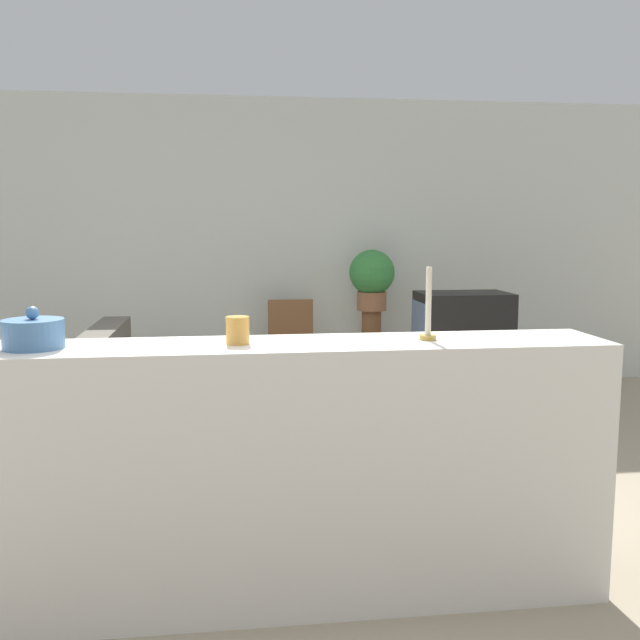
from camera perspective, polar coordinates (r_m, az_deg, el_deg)
The scene contains 12 objects.
ground_plane at distance 3.61m, azimuth -5.05°, elevation -17.80°, with size 14.00×14.00×0.00m, color tan.
wall_back at distance 6.69m, azimuth -6.44°, elevation 5.91°, with size 9.00×0.06×2.70m.
couch at distance 4.83m, azimuth -13.51°, elevation -7.76°, with size 0.96×1.86×0.85m.
tv_stand at distance 5.74m, azimuth 11.22°, elevation -5.93°, with size 0.90×0.49×0.43m.
television at distance 5.64m, azimuth 11.30°, elevation -0.86°, with size 0.71×0.46×0.60m.
wooden_chair at distance 6.18m, azimuth -2.26°, elevation -2.26°, with size 0.44×0.44×0.89m.
plant_stand at distance 6.47m, azimuth 4.11°, elevation -2.66°, with size 0.18×0.18×0.78m.
potted_plant at distance 6.38m, azimuth 4.17°, elevation 3.48°, with size 0.41×0.41×0.54m.
foreground_counter at distance 2.98m, azimuth -4.80°, elevation -12.19°, with size 2.84×0.44×1.08m.
decorative_bowl at distance 2.93m, azimuth -21.96°, elevation -1.00°, with size 0.23×0.23×0.16m.
candle_jar at distance 2.83m, azimuth -6.61°, elevation -0.82°, with size 0.09×0.09×0.11m.
candlestick at distance 2.94m, azimuth 8.65°, elevation 0.40°, with size 0.07×0.07×0.30m.
Camera 1 is at (-0.12, -3.26, 1.55)m, focal length 40.00 mm.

